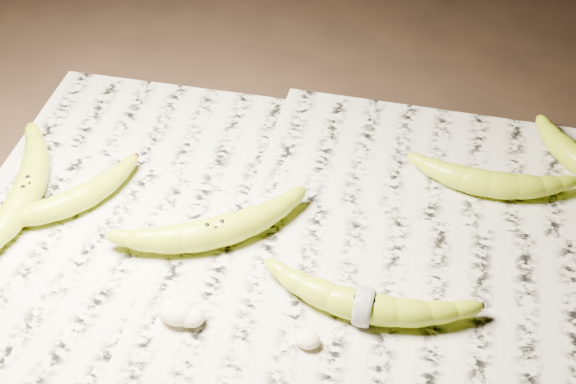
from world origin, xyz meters
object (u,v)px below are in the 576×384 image
(banana_center, at_px, (215,230))
(banana_left_a, at_px, (26,190))
(banana_taped, at_px, (364,305))
(banana_upper_a, at_px, (490,182))
(banana_left_b, at_px, (74,199))

(banana_center, bearing_deg, banana_left_a, 145.49)
(banana_center, xyz_separation_m, banana_taped, (0.19, -0.06, -0.00))
(banana_taped, height_order, banana_upper_a, same)
(banana_left_a, relative_size, banana_left_b, 1.32)
(banana_left_a, height_order, banana_left_b, banana_left_a)
(banana_left_a, xyz_separation_m, banana_left_b, (0.06, 0.01, -0.00))
(banana_center, xyz_separation_m, banana_upper_a, (0.30, 0.17, -0.00))
(banana_taped, relative_size, banana_upper_a, 1.17)
(banana_left_a, xyz_separation_m, banana_center, (0.24, -0.00, -0.00))
(banana_center, relative_size, banana_upper_a, 1.16)
(banana_left_a, bearing_deg, banana_taped, -108.26)
(banana_upper_a, bearing_deg, banana_left_b, -163.37)
(banana_left_a, relative_size, banana_taped, 1.05)
(banana_left_b, relative_size, banana_center, 0.81)
(banana_left_b, bearing_deg, banana_left_a, 133.47)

